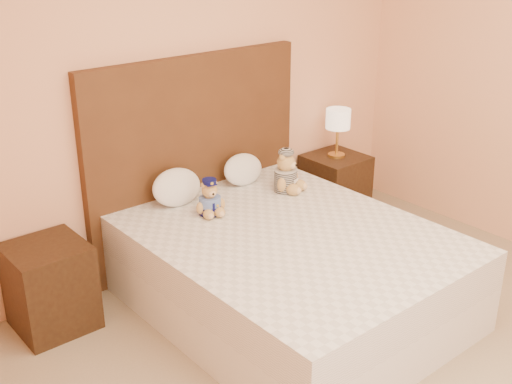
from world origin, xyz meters
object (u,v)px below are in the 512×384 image
at_px(nightstand_right, 335,187).
at_px(lamp, 338,121).
at_px(pillow_left, 177,186).
at_px(pillow_right, 243,168).
at_px(nightstand_left, 50,286).
at_px(bed, 290,271).
at_px(teddy_police, 210,197).
at_px(teddy_prisoner, 286,171).

relative_size(nightstand_right, lamp, 1.38).
distance_m(pillow_left, pillow_right, 0.58).
bearing_deg(nightstand_left, bed, -32.62).
height_order(bed, pillow_right, pillow_right).
distance_m(teddy_police, pillow_left, 0.30).
height_order(nightstand_right, teddy_prisoner, teddy_prisoner).
bearing_deg(bed, pillow_left, 109.31).
height_order(lamp, teddy_police, lamp).
height_order(lamp, pillow_right, lamp).
distance_m(bed, nightstand_left, 1.48).
relative_size(nightstand_left, lamp, 1.38).
bearing_deg(lamp, bed, -147.38).
xyz_separation_m(bed, lamp, (1.25, 0.80, 0.57)).
distance_m(lamp, pillow_left, 1.55).
height_order(bed, nightstand_left, same).
relative_size(nightstand_right, pillow_right, 1.64).
xyz_separation_m(bed, nightstand_right, (1.25, 0.80, -0.00)).
bearing_deg(pillow_left, bed, -70.69).
xyz_separation_m(bed, nightstand_left, (-1.25, 0.80, -0.00)).
xyz_separation_m(nightstand_left, teddy_prisoner, (1.68, -0.27, 0.42)).
xyz_separation_m(bed, teddy_police, (-0.22, 0.54, 0.40)).
bearing_deg(pillow_left, pillow_right, 0.00).
bearing_deg(teddy_prisoner, teddy_police, 158.66).
xyz_separation_m(bed, teddy_prisoner, (0.43, 0.53, 0.42)).
distance_m(nightstand_left, teddy_police, 1.13).
distance_m(lamp, teddy_prisoner, 0.88).
height_order(nightstand_right, teddy_police, teddy_police).
relative_size(teddy_police, pillow_left, 0.66).
bearing_deg(teddy_prisoner, bed, -149.41).
bearing_deg(lamp, nightstand_right, 0.00).
relative_size(bed, nightstand_left, 3.64).
height_order(lamp, pillow_left, lamp).
height_order(nightstand_right, pillow_right, pillow_right).
xyz_separation_m(nightstand_left, teddy_police, (1.03, -0.26, 0.40)).
bearing_deg(teddy_police, nightstand_left, 179.33).
height_order(teddy_prisoner, pillow_right, teddy_prisoner).
relative_size(nightstand_left, teddy_prisoner, 1.87).
relative_size(nightstand_right, pillow_left, 1.48).
bearing_deg(nightstand_right, pillow_right, 178.21).
distance_m(nightstand_left, nightstand_right, 2.50).
bearing_deg(pillow_left, nightstand_right, -1.12).
bearing_deg(pillow_left, lamp, -1.12).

